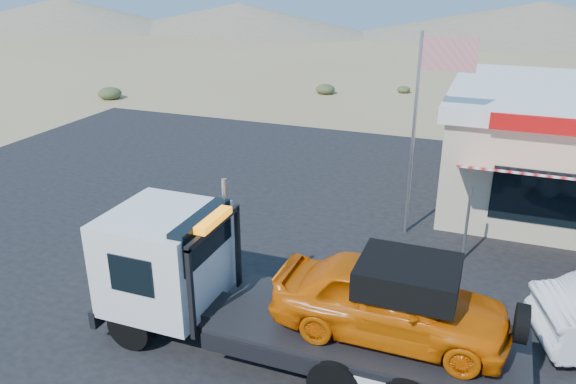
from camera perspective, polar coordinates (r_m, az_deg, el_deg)
name	(u,v)px	position (r m, az deg, el deg)	size (l,w,h in m)	color
ground	(198,274)	(15.28, -9.09, -8.25)	(120.00, 120.00, 0.00)	#8F7851
asphalt_lot	(306,239)	(16.93, 1.87, -4.75)	(32.00, 24.00, 0.02)	black
tow_truck	(290,290)	(11.47, 0.22, -9.91)	(8.64, 2.56, 2.89)	black
flagpole	(424,114)	(16.40, 13.61, 7.76)	(1.55, 0.10, 6.00)	#99999E
desert_scrub	(25,128)	(30.29, -25.18, 5.89)	(25.64, 36.27, 0.77)	#364224
distant_hills	(358,20)	(68.76, 7.10, 16.96)	(126.00, 48.00, 4.20)	#726B59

